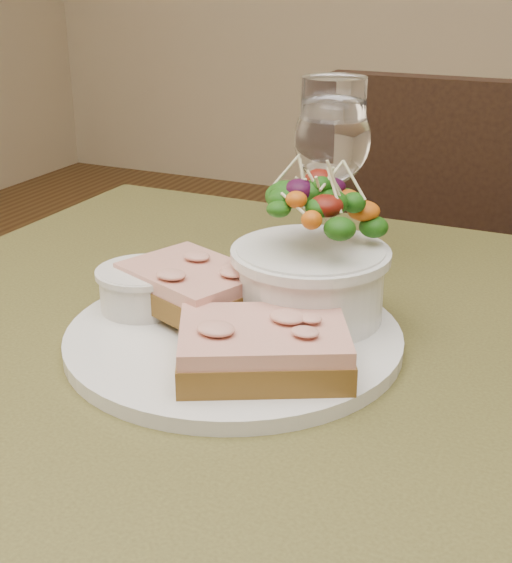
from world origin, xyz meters
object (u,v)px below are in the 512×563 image
at_px(cafe_table, 266,469).
at_px(ramekin, 143,287).
at_px(sandwich_back, 192,286).
at_px(dinner_plate, 234,337).
at_px(sandwich_front, 263,348).
at_px(chair_far, 465,418).
at_px(wine_glass, 332,145).
at_px(salad_bowl, 311,251).

distance_m(cafe_table, ramekin, 0.19).
distance_m(sandwich_back, ramekin, 0.04).
height_order(dinner_plate, sandwich_front, sandwich_front).
bearing_deg(chair_far, ramekin, 75.18).
xyz_separation_m(chair_far, dinner_plate, (-0.09, -0.72, 0.46)).
relative_size(cafe_table, sandwich_back, 5.88).
distance_m(cafe_table, sandwich_back, 0.17).
height_order(sandwich_front, wine_glass, wine_glass).
relative_size(cafe_table, sandwich_front, 5.24).
xyz_separation_m(dinner_plate, sandwich_front, (0.05, -0.05, 0.02)).
height_order(sandwich_back, ramekin, sandwich_back).
relative_size(sandwich_back, ramekin, 1.85).
distance_m(cafe_table, wine_glass, 0.32).
height_order(cafe_table, sandwich_back, sandwich_back).
height_order(ramekin, wine_glass, wine_glass).
bearing_deg(ramekin, cafe_table, -11.02).
xyz_separation_m(cafe_table, dinner_plate, (-0.04, 0.02, 0.11)).
height_order(dinner_plate, ramekin, ramekin).
xyz_separation_m(dinner_plate, ramekin, (-0.09, 0.01, 0.03)).
distance_m(cafe_table, sandwich_front, 0.13).
xyz_separation_m(chair_far, salad_bowl, (-0.05, -0.67, 0.53)).
distance_m(cafe_table, dinner_plate, 0.11).
relative_size(chair_far, sandwich_back, 6.62).
distance_m(chair_far, dinner_plate, 0.86).
height_order(chair_far, dinner_plate, chair_far).
height_order(cafe_table, ramekin, ramekin).
distance_m(ramekin, wine_glass, 0.24).
bearing_deg(chair_far, cafe_table, 85.39).
bearing_deg(salad_bowl, chair_far, 85.84).
xyz_separation_m(sandwich_back, salad_bowl, (0.09, 0.03, 0.04)).
height_order(cafe_table, chair_far, chair_far).
xyz_separation_m(salad_bowl, wine_glass, (-0.04, 0.16, 0.05)).
height_order(salad_bowl, wine_glass, wine_glass).
relative_size(cafe_table, ramekin, 10.88).
relative_size(dinner_plate, sandwich_back, 2.02).
relative_size(chair_far, wine_glass, 5.14).
bearing_deg(cafe_table, chair_far, 85.60).
relative_size(chair_far, ramekin, 12.24).
relative_size(chair_far, sandwich_front, 5.90).
bearing_deg(salad_bowl, wine_glass, 104.28).
bearing_deg(dinner_plate, ramekin, 174.69).
bearing_deg(salad_bowl, sandwich_front, -88.49).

